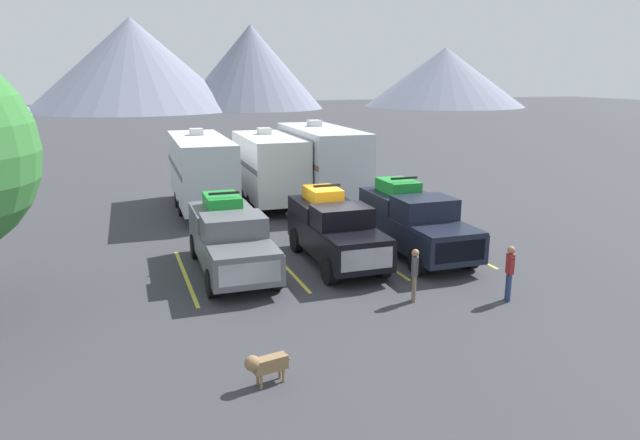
{
  "coord_description": "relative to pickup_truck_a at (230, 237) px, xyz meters",
  "views": [
    {
      "loc": [
        -6.78,
        -18.0,
        6.23
      ],
      "look_at": [
        0.0,
        0.93,
        1.2
      ],
      "focal_mm": 32.75,
      "sensor_mm": 36.0,
      "label": 1
    }
  ],
  "objects": [
    {
      "name": "ground_plane",
      "position": [
        3.4,
        -0.07,
        -1.12
      ],
      "size": [
        240.0,
        240.0,
        0.0
      ],
      "primitive_type": "plane",
      "color": "#38383D"
    },
    {
      "name": "pickup_truck_a",
      "position": [
        0.0,
        0.0,
        0.0
      ],
      "size": [
        2.25,
        5.81,
        2.45
      ],
      "color": "#595B60",
      "rests_on": "ground"
    },
    {
      "name": "pickup_truck_b",
      "position": [
        3.5,
        -0.32,
        0.04
      ],
      "size": [
        2.15,
        5.3,
        2.55
      ],
      "color": "black",
      "rests_on": "ground"
    },
    {
      "name": "pickup_truck_c",
      "position": [
        6.51,
        -0.29,
        0.08
      ],
      "size": [
        2.27,
        5.79,
        2.62
      ],
      "color": "black",
      "rests_on": "ground"
    },
    {
      "name": "lot_stripe_a",
      "position": [
        -1.49,
        -0.13,
        -1.12
      ],
      "size": [
        0.12,
        5.5,
        0.01
      ],
      "primitive_type": "cube",
      "color": "gold",
      "rests_on": "ground"
    },
    {
      "name": "lot_stripe_b",
      "position": [
        1.77,
        -0.13,
        -1.12
      ],
      "size": [
        0.12,
        5.5,
        0.01
      ],
      "primitive_type": "cube",
      "color": "gold",
      "rests_on": "ground"
    },
    {
      "name": "lot_stripe_c",
      "position": [
        5.03,
        -0.13,
        -1.12
      ],
      "size": [
        0.12,
        5.5,
        0.01
      ],
      "primitive_type": "cube",
      "color": "gold",
      "rests_on": "ground"
    },
    {
      "name": "lot_stripe_d",
      "position": [
        8.3,
        -0.13,
        -1.12
      ],
      "size": [
        0.12,
        5.5,
        0.01
      ],
      "primitive_type": "cube",
      "color": "gold",
      "rests_on": "ground"
    },
    {
      "name": "camper_trailer_a",
      "position": [
        0.47,
        9.13,
        0.84
      ],
      "size": [
        2.59,
        8.88,
        3.72
      ],
      "color": "silver",
      "rests_on": "ground"
    },
    {
      "name": "camper_trailer_b",
      "position": [
        3.7,
        8.92,
        0.83
      ],
      "size": [
        2.63,
        7.39,
        3.7
      ],
      "color": "white",
      "rests_on": "ground"
    },
    {
      "name": "camper_trailer_c",
      "position": [
        6.3,
        8.75,
        0.99
      ],
      "size": [
        2.8,
        8.65,
        4.0
      ],
      "color": "silver",
      "rests_on": "ground"
    },
    {
      "name": "person_a",
      "position": [
        6.85,
        -5.27,
        -0.2
      ],
      "size": [
        0.26,
        0.34,
        1.61
      ],
      "color": "navy",
      "rests_on": "ground"
    },
    {
      "name": "person_b",
      "position": [
        4.33,
        -4.41,
        -0.24
      ],
      "size": [
        0.27,
        0.3,
        1.53
      ],
      "color": "#726047",
      "rests_on": "ground"
    },
    {
      "name": "dog",
      "position": [
        -0.8,
        -7.46,
        -0.65
      ],
      "size": [
        1.03,
        0.44,
        0.73
      ],
      "color": "olive",
      "rests_on": "ground"
    },
    {
      "name": "mountain_ridge",
      "position": [
        -8.97,
        88.35,
        6.06
      ],
      "size": [
        144.38,
        44.74,
        16.68
      ],
      "color": "gray",
      "rests_on": "ground"
    }
  ]
}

